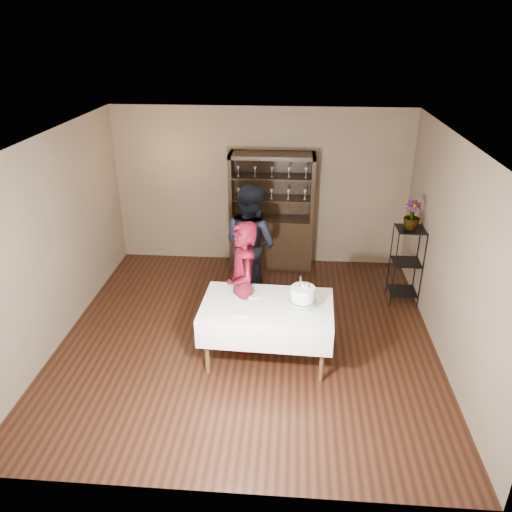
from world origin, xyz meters
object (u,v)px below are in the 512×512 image
object	(u,v)px
plant_etagere	(406,262)
man	(250,244)
woman	(243,287)
cake_table	(267,317)
potted_plant	(412,215)
cake	(303,295)
china_hutch	(271,230)

from	to	relation	value
plant_etagere	man	distance (m)	2.35
woman	man	xyz separation A→B (m)	(-0.01, 1.25, 0.04)
cake_table	potted_plant	xyz separation A→B (m)	(1.99, 1.64, 0.79)
plant_etagere	cake	size ratio (longest dim) A/B	2.69
man	cake	world-z (taller)	man
cake	cake_table	bearing A→B (deg)	171.08
woman	man	world-z (taller)	man
china_hutch	plant_etagere	distance (m)	2.33
cake_table	woman	bearing A→B (deg)	140.89
woman	plant_etagere	bearing A→B (deg)	102.29
cake_table	cake	size ratio (longest dim) A/B	3.66
cake_table	potted_plant	world-z (taller)	potted_plant
plant_etagere	woman	world-z (taller)	woman
cake_table	potted_plant	distance (m)	2.69
plant_etagere	cake	world-z (taller)	cake
cake	china_hutch	bearing A→B (deg)	100.44
man	cake	size ratio (longest dim) A/B	4.12
man	plant_etagere	bearing A→B (deg)	-138.28
china_hutch	potted_plant	world-z (taller)	china_hutch
china_hutch	woman	xyz separation A→B (m)	(-0.24, -2.43, 0.21)
china_hutch	woman	bearing A→B (deg)	-95.65
plant_etagere	cake	xyz separation A→B (m)	(-1.57, -1.71, 0.33)
plant_etagere	man	xyz separation A→B (m)	(-2.33, -0.12, 0.27)
plant_etagere	woman	distance (m)	2.71
woman	potted_plant	xyz separation A→B (m)	(2.31, 1.37, 0.52)
china_hutch	man	bearing A→B (deg)	-102.20
plant_etagere	man	world-z (taller)	man
china_hutch	cake	distance (m)	2.82
woman	cake_table	bearing A→B (deg)	32.48
woman	man	size ratio (longest dim) A/B	0.95
cake_table	cake	distance (m)	0.57
china_hutch	cake	size ratio (longest dim) A/B	4.49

